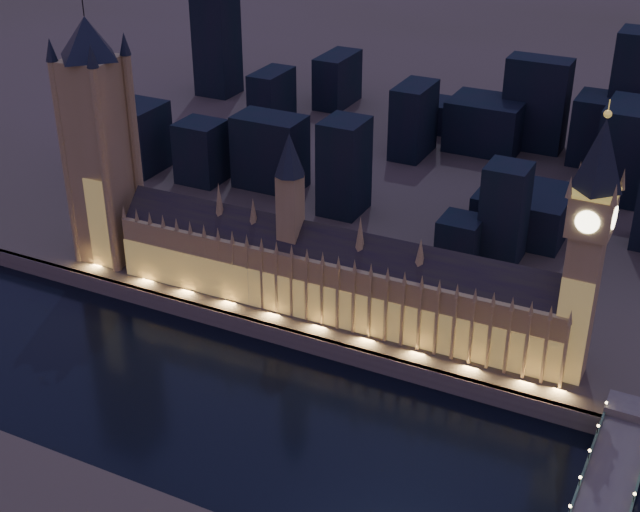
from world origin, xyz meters
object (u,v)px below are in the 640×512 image
at_px(victoria_tower, 98,132).
at_px(palace_of_westminster, 331,275).
at_px(elizabeth_tower, 589,232).
at_px(westminster_bridge, 603,508).

bearing_deg(victoria_tower, palace_of_westminster, -0.09).
bearing_deg(elizabeth_tower, palace_of_westminster, -179.89).
distance_m(palace_of_westminster, victoria_tower, 124.91).
relative_size(palace_of_westminster, westminster_bridge, 1.79).
xyz_separation_m(victoria_tower, elizabeth_tower, (218.00, -0.00, -1.69)).
bearing_deg(victoria_tower, westminster_bridge, -14.97).
height_order(palace_of_westminster, elizabeth_tower, elizabeth_tower).
relative_size(palace_of_westminster, elizabeth_tower, 1.85).
height_order(victoria_tower, westminster_bridge, victoria_tower).
distance_m(victoria_tower, elizabeth_tower, 218.01).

